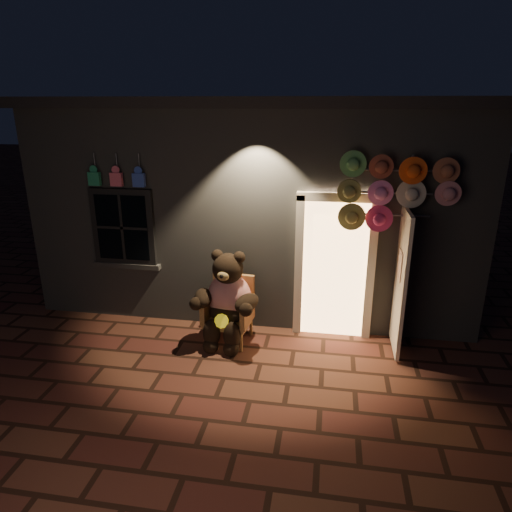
# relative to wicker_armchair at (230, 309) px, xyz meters

# --- Properties ---
(ground) EXTENTS (60.00, 60.00, 0.00)m
(ground) POSITION_rel_wicker_armchair_xyz_m (0.14, -1.05, -0.48)
(ground) COLOR brown
(ground) RESTS_ON ground
(shop_building) EXTENTS (7.30, 5.95, 3.51)m
(shop_building) POSITION_rel_wicker_armchair_xyz_m (0.14, 2.94, 1.25)
(shop_building) COLOR slate
(shop_building) RESTS_ON ground
(wicker_armchair) EXTENTS (0.72, 0.66, 0.97)m
(wicker_armchair) POSITION_rel_wicker_armchair_xyz_m (0.00, 0.00, 0.00)
(wicker_armchair) COLOR #AF8643
(wicker_armchair) RESTS_ON ground
(teddy_bear) EXTENTS (1.04, 0.84, 1.43)m
(teddy_bear) POSITION_rel_wicker_armchair_xyz_m (-0.01, -0.12, 0.20)
(teddy_bear) COLOR #B41613
(teddy_bear) RESTS_ON ground
(hat_rack) EXTENTS (1.56, 0.22, 2.76)m
(hat_rack) POSITION_rel_wicker_armchair_xyz_m (2.17, 0.23, 1.78)
(hat_rack) COLOR #59595E
(hat_rack) RESTS_ON ground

